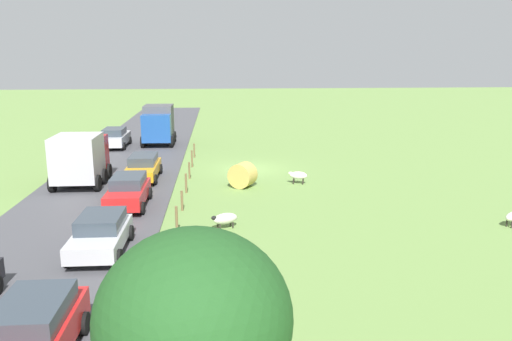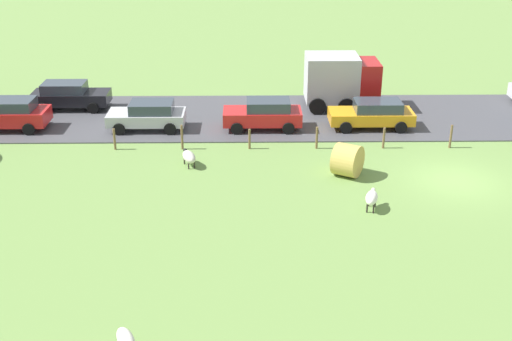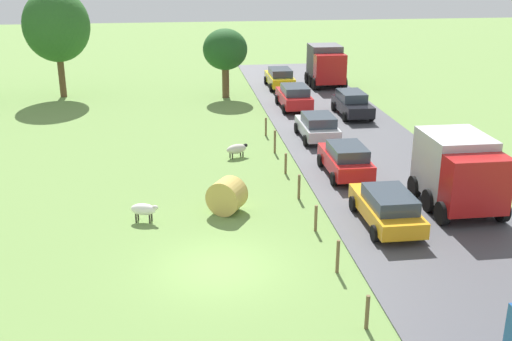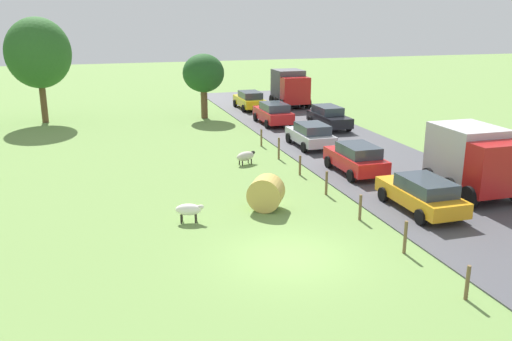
# 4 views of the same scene
# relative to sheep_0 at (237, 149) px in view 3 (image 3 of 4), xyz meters

# --- Properties ---
(ground_plane) EXTENTS (160.00, 160.00, 0.00)m
(ground_plane) POSITION_rel_sheep_0_xyz_m (-1.85, -12.03, -0.47)
(ground_plane) COLOR #6B8E47
(road_strip) EXTENTS (8.00, 80.00, 0.06)m
(road_strip) POSITION_rel_sheep_0_xyz_m (6.95, -12.03, -0.44)
(road_strip) COLOR #47474C
(road_strip) RESTS_ON ground_plane
(sheep_0) EXTENTS (1.30, 0.92, 0.73)m
(sheep_0) POSITION_rel_sheep_0_xyz_m (0.00, 0.00, 0.00)
(sheep_0) COLOR beige
(sheep_0) RESTS_ON ground_plane
(sheep_1) EXTENTS (1.20, 0.75, 0.77)m
(sheep_1) POSITION_rel_sheep_0_xyz_m (-4.58, -7.77, 0.06)
(sheep_1) COLOR white
(sheep_1) RESTS_ON ground_plane
(hay_bale_0) EXTENTS (1.83, 1.69, 1.48)m
(hay_bale_0) POSITION_rel_sheep_0_xyz_m (-1.15, -7.26, 0.27)
(hay_bale_0) COLOR tan
(hay_bale_0) RESTS_ON ground_plane
(tree_0) EXTENTS (4.83, 4.83, 7.94)m
(tree_0) POSITION_rel_sheep_0_xyz_m (-11.56, 16.27, 4.81)
(tree_0) COLOR brown
(tree_0) RESTS_ON ground_plane
(tree_1) EXTENTS (3.29, 3.29, 5.12)m
(tree_1) POSITION_rel_sheep_0_xyz_m (0.65, 14.44, 3.09)
(tree_1) COLOR brown
(tree_1) RESTS_ON ground_plane
(fence_post_0) EXTENTS (0.12, 0.12, 1.09)m
(fence_post_0) POSITION_rel_sheep_0_xyz_m (2.14, -16.28, 0.08)
(fence_post_0) COLOR brown
(fence_post_0) RESTS_ON ground_plane
(fence_post_1) EXTENTS (0.12, 0.12, 1.21)m
(fence_post_1) POSITION_rel_sheep_0_xyz_m (2.14, -12.93, 0.14)
(fence_post_1) COLOR brown
(fence_post_1) RESTS_ON ground_plane
(fence_post_2) EXTENTS (0.12, 0.12, 1.08)m
(fence_post_2) POSITION_rel_sheep_0_xyz_m (2.14, -9.57, 0.07)
(fence_post_2) COLOR brown
(fence_post_2) RESTS_ON ground_plane
(fence_post_3) EXTENTS (0.12, 0.12, 1.14)m
(fence_post_3) POSITION_rel_sheep_0_xyz_m (2.14, -6.21, 0.10)
(fence_post_3) COLOR brown
(fence_post_3) RESTS_ON ground_plane
(fence_post_4) EXTENTS (0.12, 0.12, 1.05)m
(fence_post_4) POSITION_rel_sheep_0_xyz_m (2.14, -2.85, 0.05)
(fence_post_4) COLOR brown
(fence_post_4) RESTS_ON ground_plane
(fence_post_5) EXTENTS (0.12, 0.12, 1.27)m
(fence_post_5) POSITION_rel_sheep_0_xyz_m (2.14, 0.51, 0.17)
(fence_post_5) COLOR brown
(fence_post_5) RESTS_ON ground_plane
(fence_post_6) EXTENTS (0.12, 0.12, 1.10)m
(fence_post_6) POSITION_rel_sheep_0_xyz_m (2.14, 3.87, 0.08)
(fence_post_6) COLOR brown
(fence_post_6) RESTS_ON ground_plane
(truck_0) EXTENTS (2.72, 3.80, 3.26)m
(truck_0) POSITION_rel_sheep_0_xyz_m (8.99, 17.19, 1.31)
(truck_0) COLOR #B21919
(truck_0) RESTS_ON road_strip
(truck_2) EXTENTS (2.83, 4.20, 3.11)m
(truck_2) POSITION_rel_sheep_0_xyz_m (8.53, -8.20, 1.27)
(truck_2) COLOR #B21919
(truck_2) RESTS_ON road_strip
(car_0) EXTENTS (2.03, 4.49, 1.50)m
(car_0) POSITION_rel_sheep_0_xyz_m (5.04, -9.51, 0.38)
(car_0) COLOR orange
(car_0) RESTS_ON road_strip
(car_1) EXTENTS (2.02, 4.19, 1.60)m
(car_1) POSITION_rel_sheep_0_xyz_m (4.96, -3.63, 0.42)
(car_1) COLOR red
(car_1) RESTS_ON road_strip
(car_2) EXTENTS (2.04, 4.42, 1.58)m
(car_2) POSITION_rel_sheep_0_xyz_m (5.22, 17.13, 0.41)
(car_2) COLOR yellow
(car_2) RESTS_ON road_strip
(car_3) EXTENTS (2.10, 4.11, 1.50)m
(car_3) POSITION_rel_sheep_0_xyz_m (4.99, 2.58, 0.38)
(car_3) COLOR #B7B7BC
(car_3) RESTS_ON road_strip
(car_5) EXTENTS (2.10, 4.46, 1.65)m
(car_5) POSITION_rel_sheep_0_xyz_m (5.05, 10.11, 0.45)
(car_5) COLOR red
(car_5) RESTS_ON road_strip
(car_7) EXTENTS (1.99, 4.44, 1.58)m
(car_7) POSITION_rel_sheep_0_xyz_m (8.50, 7.66, 0.41)
(car_7) COLOR black
(car_7) RESTS_ON road_strip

